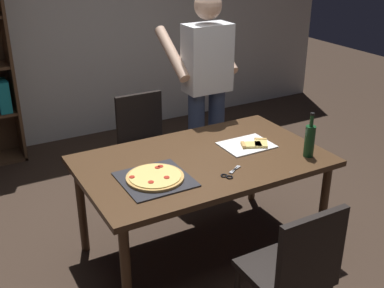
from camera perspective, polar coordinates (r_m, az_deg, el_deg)
The scene contains 10 objects.
ground_plane at distance 3.66m, azimuth 1.17°, elevation -12.36°, with size 12.00×12.00×0.00m, color #38281E.
back_wall at distance 5.41m, azimuth -13.18°, elevation 15.20°, with size 6.40×0.10×2.80m, color silver.
dining_table at distance 3.31m, azimuth 1.27°, elevation -2.82°, with size 1.67×1.01×0.75m.
chair_near_camera at distance 2.72m, azimuth 12.14°, elevation -14.23°, with size 0.42×0.42×0.90m.
chair_far_side at distance 4.18m, azimuth -5.61°, elevation 0.49°, with size 0.42×0.42×0.90m.
person_serving_pizza at distance 4.03m, azimuth 1.67°, elevation 7.08°, with size 0.55×0.54×1.75m.
pepperoni_pizza_on_tray at distance 3.00m, azimuth -4.41°, elevation -4.04°, with size 0.42×0.42×0.04m.
pizza_slices_on_towel at distance 3.48m, azimuth 6.86°, elevation -0.08°, with size 0.36×0.28×0.03m.
wine_bottle at distance 3.36m, azimuth 13.79°, elevation 0.46°, with size 0.07×0.07×0.32m.
kitchen_scissors at distance 3.07m, azimuth 4.50°, elevation -3.54°, with size 0.19×0.14×0.01m.
Camera 1 is at (-1.50, -2.54, 2.17)m, focal length 44.93 mm.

